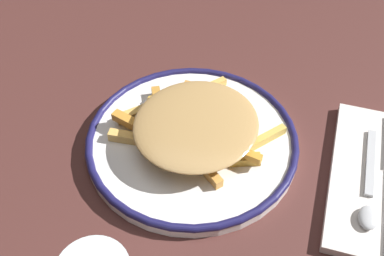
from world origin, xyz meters
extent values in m
plane|color=#4A2623|center=(0.00, 0.00, 0.00)|extent=(2.60, 2.60, 0.00)
cylinder|color=white|center=(0.00, 0.00, 0.01)|extent=(0.27, 0.27, 0.01)
torus|color=#1C194C|center=(0.00, 0.00, 0.01)|extent=(0.27, 0.27, 0.01)
cube|color=#DCA853|center=(0.05, -0.03, 0.02)|extent=(0.06, 0.03, 0.01)
cube|color=#E4B251|center=(0.02, -0.08, 0.02)|extent=(0.06, 0.08, 0.01)
cube|color=#D78D3E|center=(0.01, -0.08, 0.02)|extent=(0.08, 0.01, 0.01)
cube|color=gold|center=(-0.05, 0.01, 0.03)|extent=(0.10, 0.02, 0.01)
cube|color=gold|center=(0.06, 0.02, 0.03)|extent=(0.09, 0.03, 0.01)
cube|color=gold|center=(0.00, 0.00, 0.02)|extent=(0.05, 0.06, 0.01)
cube|color=gold|center=(-0.02, 0.01, 0.02)|extent=(0.06, 0.05, 0.01)
cube|color=#E8B358|center=(0.06, 0.03, 0.02)|extent=(0.09, 0.03, 0.01)
cube|color=gold|center=(0.00, -0.05, 0.03)|extent=(0.07, 0.05, 0.01)
cube|color=gold|center=(0.04, 0.02, 0.02)|extent=(0.05, 0.05, 0.01)
cube|color=gold|center=(-0.04, -0.04, 0.02)|extent=(0.07, 0.02, 0.01)
cube|color=#E0B64F|center=(-0.09, -0.03, 0.02)|extent=(0.05, 0.06, 0.01)
cube|color=gold|center=(0.02, -0.04, 0.03)|extent=(0.04, 0.07, 0.01)
cube|color=#C48532|center=(0.06, -0.03, 0.02)|extent=(0.05, 0.07, 0.01)
cube|color=gold|center=(0.05, -0.05, 0.03)|extent=(0.05, 0.05, 0.01)
cube|color=gold|center=(0.00, -0.04, 0.03)|extent=(0.03, 0.06, 0.01)
cube|color=gold|center=(0.00, 0.02, 0.02)|extent=(0.04, 0.06, 0.01)
cube|color=gold|center=(-0.04, -0.02, 0.03)|extent=(0.02, 0.08, 0.01)
cube|color=orange|center=(0.00, -0.02, 0.03)|extent=(0.07, 0.05, 0.01)
cube|color=gold|center=(0.03, -0.03, 0.02)|extent=(0.02, 0.09, 0.01)
cube|color=#DFAB52|center=(0.07, -0.03, 0.02)|extent=(0.07, 0.08, 0.01)
cube|color=gold|center=(-0.05, 0.02, 0.02)|extent=(0.08, 0.05, 0.01)
cube|color=gold|center=(-0.02, 0.03, 0.02)|extent=(0.08, 0.06, 0.01)
cube|color=gold|center=(0.00, 0.00, 0.03)|extent=(0.06, 0.05, 0.01)
ellipsoid|color=tan|center=(-0.01, 0.00, 0.04)|extent=(0.19, 0.20, 0.02)
cube|color=#2D682C|center=(0.04, 0.03, 0.05)|extent=(0.00, 0.00, 0.00)
cube|color=#307031|center=(-0.03, 0.00, 0.05)|extent=(0.00, 0.00, 0.00)
cube|color=#22751D|center=(-0.03, 0.03, 0.05)|extent=(0.00, 0.00, 0.00)
cube|color=#2D7137|center=(0.02, 0.03, 0.05)|extent=(0.00, 0.00, 0.00)
cube|color=#28631E|center=(0.03, 0.03, 0.05)|extent=(0.00, 0.00, 0.00)
cube|color=#31662A|center=(-0.05, 0.03, 0.05)|extent=(0.00, 0.00, 0.00)
cube|color=silver|center=(-0.22, -0.04, 0.01)|extent=(0.02, 0.10, 0.00)
ellipsoid|color=silver|center=(-0.22, 0.04, 0.02)|extent=(0.02, 0.03, 0.01)
camera|label=1|loc=(-0.15, 0.37, 0.47)|focal=44.80mm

